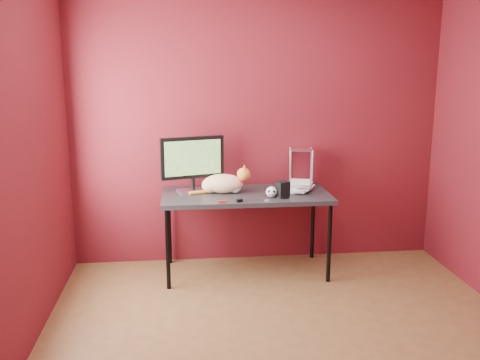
{
  "coord_description": "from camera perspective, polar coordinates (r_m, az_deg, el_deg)",
  "views": [
    {
      "loc": [
        -0.7,
        -3.25,
        1.91
      ],
      "look_at": [
        -0.23,
        1.15,
        0.92
      ],
      "focal_mm": 40.0,
      "sensor_mm": 36.0,
      "label": 1
    }
  ],
  "objects": [
    {
      "name": "pocket_knife",
      "position": [
        4.49,
        -1.92,
        -2.31
      ],
      "size": [
        0.07,
        0.03,
        0.01
      ],
      "primitive_type": "cube",
      "rotation": [
        0.0,
        0.0,
        0.12
      ],
      "color": "#A40C19",
      "rests_on": "desk"
    },
    {
      "name": "book_stack",
      "position": [
        4.86,
        5.58,
        4.63
      ],
      "size": [
        0.29,
        0.31,
        0.99
      ],
      "rotation": [
        0.0,
        0.0,
        -0.38
      ],
      "color": "beige",
      "rests_on": "desk"
    },
    {
      "name": "speaker",
      "position": [
        4.66,
        4.57,
        -1.07
      ],
      "size": [
        0.13,
        0.12,
        0.14
      ],
      "rotation": [
        0.0,
        0.0,
        0.41
      ],
      "color": "black",
      "rests_on": "desk"
    },
    {
      "name": "desk",
      "position": [
        4.81,
        0.62,
        -2.02
      ],
      "size": [
        1.5,
        0.7,
        0.75
      ],
      "color": "black",
      "rests_on": "ground"
    },
    {
      "name": "washer",
      "position": [
        4.56,
        2.85,
        -2.19
      ],
      "size": [
        0.04,
        0.04,
        0.0
      ],
      "primitive_type": "cylinder",
      "color": "#B7B7BC",
      "rests_on": "desk"
    },
    {
      "name": "black_gadget",
      "position": [
        4.51,
        -0.07,
        -2.2
      ],
      "size": [
        0.06,
        0.05,
        0.02
      ],
      "primitive_type": "cube",
      "rotation": [
        0.0,
        0.0,
        0.41
      ],
      "color": "black",
      "rests_on": "desk"
    },
    {
      "name": "wire_rack",
      "position": [
        5.11,
        6.53,
        1.38
      ],
      "size": [
        0.23,
        0.2,
        0.35
      ],
      "rotation": [
        0.0,
        0.0,
        -0.15
      ],
      "color": "#B7B7BC",
      "rests_on": "desk"
    },
    {
      "name": "skull_mug",
      "position": [
        4.65,
        3.39,
        -1.27
      ],
      "size": [
        0.1,
        0.1,
        0.09
      ],
      "rotation": [
        0.0,
        0.0,
        -0.18
      ],
      "color": "white",
      "rests_on": "desk"
    },
    {
      "name": "cat",
      "position": [
        4.8,
        -1.77,
        -0.35
      ],
      "size": [
        0.55,
        0.25,
        0.26
      ],
      "rotation": [
        0.0,
        0.0,
        -0.16
      ],
      "color": "#CA742A",
      "rests_on": "desk"
    },
    {
      "name": "room",
      "position": [
        3.36,
        5.98,
        4.54
      ],
      "size": [
        3.52,
        3.52,
        2.61
      ],
      "color": "brown",
      "rests_on": "ground"
    },
    {
      "name": "monitor",
      "position": [
        4.81,
        -5.09,
        1.98
      ],
      "size": [
        0.57,
        0.25,
        0.5
      ],
      "rotation": [
        0.0,
        0.0,
        0.28
      ],
      "color": "#B7B7BC",
      "rests_on": "desk"
    }
  ]
}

